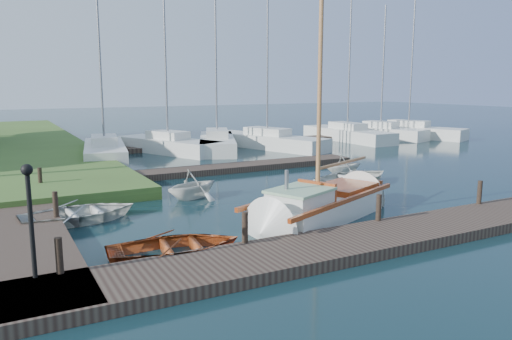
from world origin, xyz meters
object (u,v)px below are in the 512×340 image
marina_boat_6 (381,132)px  tender_a (79,210)px  lamp_post (30,205)px  marina_boat_3 (267,140)px  mooring_post_5 (40,178)px  marina_boat_1 (168,144)px  marina_boat_5 (347,133)px  dinghy (175,243)px  mooring_post_2 (379,207)px  mooring_post_1 (245,228)px  mooring_post_3 (480,192)px  tender_d (343,163)px  tender_c (356,175)px  sailboat (323,207)px  marina_boat_2 (217,142)px  marina_boat_0 (105,150)px  mooring_post_4 (56,204)px  tender_b (192,182)px  mooring_post_0 (59,255)px  marina_boat_7 (408,130)px

marina_boat_6 → tender_a: bearing=100.8°
lamp_post → marina_boat_3: marina_boat_3 is taller
mooring_post_5 → marina_boat_1: bearing=48.6°
marina_boat_5 → marina_boat_6: (3.19, -0.21, 0.00)m
dinghy → marina_boat_3: 21.99m
mooring_post_2 → marina_boat_5: 24.43m
mooring_post_1 → marina_boat_1: size_ratio=0.07×
mooring_post_1 → dinghy: (-1.65, 0.68, -0.35)m
marina_boat_3 → mooring_post_3: bearing=154.1°
mooring_post_1 → tender_d: bearing=40.6°
marina_boat_6 → tender_c: bearing=116.3°
mooring_post_3 → sailboat: 5.49m
mooring_post_3 → marina_boat_1: (-4.61, 19.52, -0.13)m
marina_boat_2 → marina_boat_6: (14.52, 0.40, -0.01)m
marina_boat_3 → marina_boat_6: (11.00, 0.92, 0.00)m
mooring_post_1 → marina_boat_2: marina_boat_2 is taller
marina_boat_1 → tender_a: bearing=128.2°
marina_boat_0 → marina_boat_2: 7.45m
mooring_post_4 → tender_b: 5.37m
tender_a → marina_boat_5: (22.23, 14.48, 0.20)m
mooring_post_0 → marina_boat_2: marina_boat_2 is taller
mooring_post_1 → lamp_post: lamp_post is taller
tender_a → tender_c: bearing=-92.4°
mooring_post_0 → marina_boat_6: 33.01m
tender_a → marina_boat_2: (10.89, 13.86, 0.21)m
mooring_post_1 → mooring_post_2: size_ratio=1.00×
dinghy → marina_boat_2: size_ratio=0.28×
mooring_post_3 → lamp_post: size_ratio=0.33×
lamp_post → tender_b: bearing=47.4°
mooring_post_3 → dinghy: (-10.65, 0.68, -0.35)m
mooring_post_0 → sailboat: bearing=13.2°
mooring_post_3 → marina_boat_5: 22.07m
marina_boat_5 → tender_c: bearing=142.6°
sailboat → tender_a: bearing=132.7°
marina_boat_6 → marina_boat_7: 2.77m
tender_a → marina_boat_1: size_ratio=0.32×
mooring_post_5 → tender_d: (13.59, -1.78, -0.17)m
lamp_post → tender_a: lamp_post is taller
dinghy → marina_boat_1: size_ratio=0.30×
mooring_post_3 → marina_boat_2: (-1.39, 19.09, -0.12)m
lamp_post → sailboat: size_ratio=0.25×
mooring_post_2 → marina_boat_1: 19.52m
marina_boat_1 → marina_boat_7: bearing=-114.5°
marina_boat_2 → marina_boat_5: 11.35m
mooring_post_4 → marina_boat_7: (28.89, 14.21, -0.13)m
tender_d → marina_boat_2: marina_boat_2 is taller
dinghy → marina_boat_0: marina_boat_0 is taller
mooring_post_3 → tender_d: (0.59, 8.22, -0.17)m
tender_d → marina_boat_5: marina_boat_5 is taller
marina_boat_6 → lamp_post: bearing=107.2°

